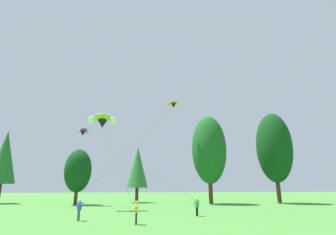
{
  "coord_description": "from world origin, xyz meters",
  "views": [
    {
      "loc": [
        -1.69,
        -1.22,
        2.78
      ],
      "look_at": [
        1.36,
        25.63,
        9.85
      ],
      "focal_mm": 28.01,
      "sensor_mm": 36.0,
      "label": 1
    }
  ],
  "objects_px": {
    "parafoil_kite_high_orange": "(173,104)",
    "parafoil_kite_mid_lime_white": "(102,120)",
    "parafoil_kite_far_purple": "(83,132)",
    "kite_flyer_far": "(197,205)",
    "kite_flyer_near": "(79,208)",
    "kite_flyer_mid": "(136,210)"
  },
  "relations": [
    {
      "from": "parafoil_kite_far_purple",
      "to": "kite_flyer_near",
      "type": "bearing_deg",
      "value": -77.58
    },
    {
      "from": "kite_flyer_near",
      "to": "parafoil_kite_far_purple",
      "type": "bearing_deg",
      "value": 102.42
    },
    {
      "from": "kite_flyer_near",
      "to": "kite_flyer_mid",
      "type": "distance_m",
      "value": 5.41
    },
    {
      "from": "kite_flyer_far",
      "to": "parafoil_kite_far_purple",
      "type": "xyz_separation_m",
      "value": [
        -14.39,
        15.62,
        10.0
      ]
    },
    {
      "from": "kite_flyer_mid",
      "to": "kite_flyer_far",
      "type": "xyz_separation_m",
      "value": [
        5.73,
        4.97,
        0.0
      ]
    },
    {
      "from": "kite_flyer_near",
      "to": "parafoil_kite_mid_lime_white",
      "type": "xyz_separation_m",
      "value": [
        0.01,
        10.03,
        9.97
      ]
    },
    {
      "from": "parafoil_kite_far_purple",
      "to": "parafoil_kite_high_orange",
      "type": "bearing_deg",
      "value": 2.28
    },
    {
      "from": "kite_flyer_near",
      "to": "kite_flyer_far",
      "type": "bearing_deg",
      "value": 12.5
    },
    {
      "from": "parafoil_kite_far_purple",
      "to": "kite_flyer_far",
      "type": "bearing_deg",
      "value": -47.36
    },
    {
      "from": "kite_flyer_near",
      "to": "kite_flyer_mid",
      "type": "relative_size",
      "value": 1.0
    },
    {
      "from": "kite_flyer_mid",
      "to": "kite_flyer_far",
      "type": "relative_size",
      "value": 1.0
    },
    {
      "from": "parafoil_kite_mid_lime_white",
      "to": "kite_flyer_mid",
      "type": "bearing_deg",
      "value": -69.67
    },
    {
      "from": "kite_flyer_near",
      "to": "parafoil_kite_mid_lime_white",
      "type": "relative_size",
      "value": 0.13
    },
    {
      "from": "kite_flyer_mid",
      "to": "parafoil_kite_high_orange",
      "type": "xyz_separation_m",
      "value": [
        5.71,
        21.17,
        15.22
      ]
    },
    {
      "from": "kite_flyer_far",
      "to": "parafoil_kite_far_purple",
      "type": "relative_size",
      "value": 0.1
    },
    {
      "from": "kite_flyer_near",
      "to": "parafoil_kite_mid_lime_white",
      "type": "distance_m",
      "value": 14.14
    },
    {
      "from": "parafoil_kite_mid_lime_white",
      "to": "parafoil_kite_far_purple",
      "type": "height_order",
      "value": "parafoil_kite_mid_lime_white"
    },
    {
      "from": "kite_flyer_mid",
      "to": "parafoil_kite_far_purple",
      "type": "height_order",
      "value": "parafoil_kite_far_purple"
    },
    {
      "from": "kite_flyer_mid",
      "to": "parafoil_kite_far_purple",
      "type": "bearing_deg",
      "value": 112.8
    },
    {
      "from": "kite_flyer_far",
      "to": "parafoil_kite_high_orange",
      "type": "relative_size",
      "value": 0.09
    },
    {
      "from": "parafoil_kite_high_orange",
      "to": "parafoil_kite_mid_lime_white",
      "type": "xyz_separation_m",
      "value": [
        -10.41,
        -8.49,
        -5.25
      ]
    },
    {
      "from": "kite_flyer_mid",
      "to": "parafoil_kite_far_purple",
      "type": "distance_m",
      "value": 24.48
    }
  ]
}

